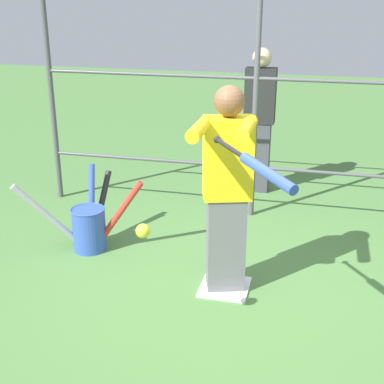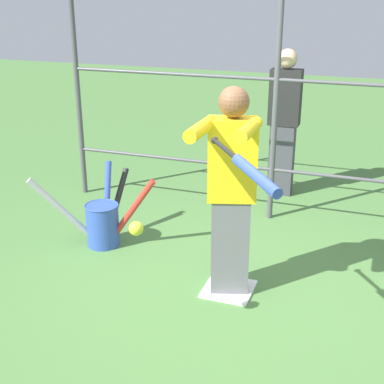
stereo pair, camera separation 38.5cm
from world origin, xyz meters
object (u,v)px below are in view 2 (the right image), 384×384
at_px(batter, 231,188).
at_px(bat_bucket, 103,221).
at_px(baseball_bat_swinging, 250,170).
at_px(bystander_behind_fence, 284,121).
at_px(softball_in_flight, 136,229).

xyz_separation_m(batter, bat_bucket, (1.39, -0.43, -0.67)).
distance_m(baseball_bat_swinging, bystander_behind_fence, 3.27).
bearing_deg(batter, softball_in_flight, 65.68).
relative_size(softball_in_flight, bystander_behind_fence, 0.06).
height_order(batter, bat_bucket, batter).
bearing_deg(softball_in_flight, batter, -114.32).
relative_size(bat_bucket, bystander_behind_fence, 0.64).
bearing_deg(baseball_bat_swinging, batter, -67.52).
distance_m(batter, bystander_behind_fence, 2.40).
height_order(baseball_bat_swinging, softball_in_flight, baseball_bat_swinging).
relative_size(baseball_bat_swinging, bat_bucket, 0.61).
xyz_separation_m(baseball_bat_swinging, bat_bucket, (1.73, -1.25, -1.11)).
bearing_deg(baseball_bat_swinging, bystander_behind_fence, -83.26).
bearing_deg(bat_bucket, baseball_bat_swinging, 144.15).
xyz_separation_m(baseball_bat_swinging, bystander_behind_fence, (0.38, -3.22, -0.46)).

